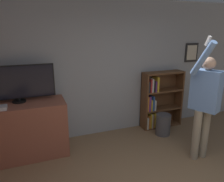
{
  "coord_description": "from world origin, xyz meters",
  "views": [
    {
      "loc": [
        -1.37,
        -1.29,
        2.13
      ],
      "look_at": [
        -0.2,
        1.79,
        1.19
      ],
      "focal_mm": 35.0,
      "sensor_mm": 36.0,
      "label": 1
    }
  ],
  "objects_px": {
    "television": "(17,83)",
    "person": "(205,99)",
    "bookshelf": "(158,101)",
    "waste_bin": "(163,124)"
  },
  "relations": [
    {
      "from": "person",
      "to": "bookshelf",
      "type": "bearing_deg",
      "value": 156.12
    },
    {
      "from": "television",
      "to": "person",
      "type": "height_order",
      "value": "person"
    },
    {
      "from": "bookshelf",
      "to": "waste_bin",
      "type": "height_order",
      "value": "bookshelf"
    },
    {
      "from": "bookshelf",
      "to": "person",
      "type": "relative_size",
      "value": 0.61
    },
    {
      "from": "television",
      "to": "person",
      "type": "bearing_deg",
      "value": -23.65
    },
    {
      "from": "bookshelf",
      "to": "person",
      "type": "bearing_deg",
      "value": -90.29
    },
    {
      "from": "television",
      "to": "bookshelf",
      "type": "xyz_separation_m",
      "value": [
        2.79,
        0.13,
        -0.67
      ]
    },
    {
      "from": "television",
      "to": "person",
      "type": "xyz_separation_m",
      "value": [
        2.78,
        -1.22,
        -0.23
      ]
    },
    {
      "from": "television",
      "to": "bookshelf",
      "type": "bearing_deg",
      "value": 2.64
    },
    {
      "from": "television",
      "to": "waste_bin",
      "type": "relative_size",
      "value": 2.68
    }
  ]
}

